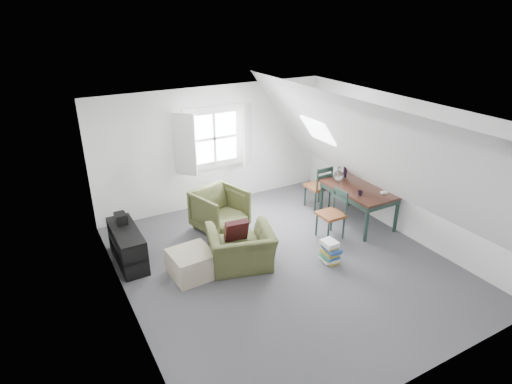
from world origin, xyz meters
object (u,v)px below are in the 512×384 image
magazine_stack (330,252)px  dining_table (359,192)px  dining_chair_near (333,213)px  dining_chair_far (319,186)px  ottoman (192,264)px  media_shelf (128,248)px  armchair_near (241,266)px  armchair_far (221,228)px

magazine_stack → dining_table: bearing=33.5°
dining_chair_near → dining_chair_far: bearing=142.5°
ottoman → media_shelf: (-0.78, 0.86, 0.06)m
dining_table → dining_chair_far: dining_chair_far is taller
armchair_near → dining_chair_near: 1.97m
armchair_near → dining_table: (2.70, 0.28, 0.64)m
dining_chair_far → dining_chair_near: bearing=66.5°
armchair_near → magazine_stack: 1.50m
dining_chair_far → dining_chair_near: dining_chair_far is taller
dining_table → media_shelf: bearing=167.6°
armchair_near → magazine_stack: size_ratio=2.61×
ottoman → magazine_stack: 2.28m
armchair_near → media_shelf: media_shelf is taller
armchair_far → magazine_stack: 2.25m
ottoman → media_shelf: 1.16m
armchair_near → ottoman: ottoman is taller
armchair_far → magazine_stack: armchair_far is taller
ottoman → dining_chair_far: size_ratio=0.67×
ottoman → dining_chair_far: bearing=17.5°
armchair_near → ottoman: size_ratio=1.60×
armchair_near → dining_chair_far: 2.73m
armchair_near → dining_chair_far: bearing=-138.8°
armchair_near → dining_table: 2.79m
dining_table → dining_chair_near: size_ratio=1.62×
media_shelf → magazine_stack: media_shelf is taller
armchair_far → dining_chair_far: 2.25m
armchair_near → ottoman: 0.83m
media_shelf → armchair_far: bearing=7.3°
armchair_far → magazine_stack: (1.12, -1.94, 0.20)m
armchair_near → dining_table: dining_table is taller
ottoman → armchair_far: bearing=48.8°
dining_table → dining_chair_near: 0.85m
armchair_near → magazine_stack: magazine_stack is taller
ottoman → magazine_stack: (2.15, -0.76, -0.02)m
armchair_near → dining_chair_near: dining_chair_near is taller
dining_chair_near → media_shelf: 3.61m
ottoman → magazine_stack: size_ratio=1.63×
magazine_stack → armchair_near: bearing=155.6°
ottoman → media_shelf: media_shelf is taller
ottoman → dining_chair_near: bearing=-1.9°
dining_chair_near → media_shelf: dining_chair_near is taller
ottoman → dining_chair_far: (3.21, 1.01, 0.28)m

